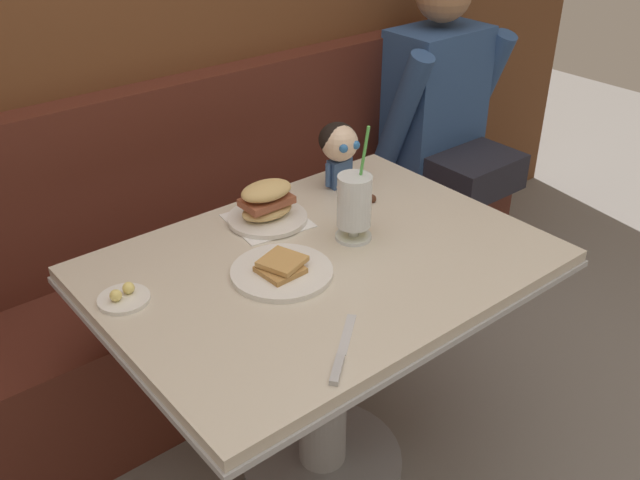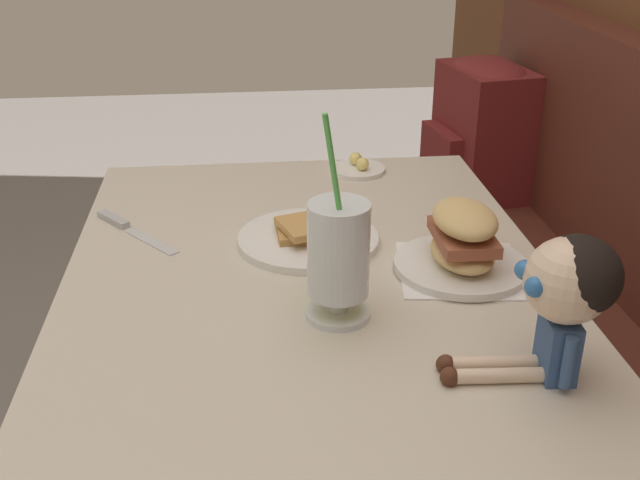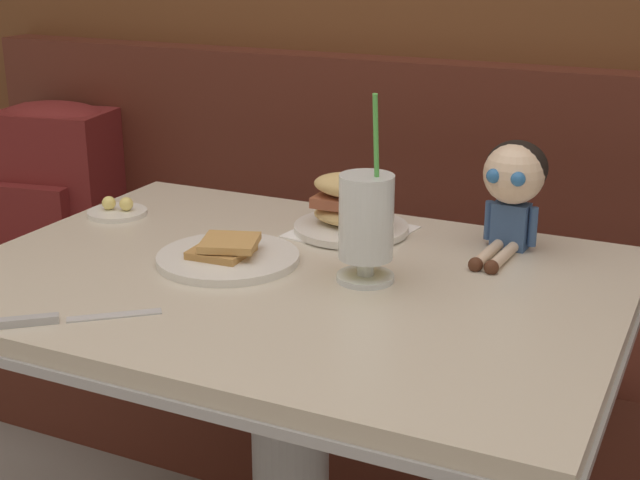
{
  "view_description": "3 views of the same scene",
  "coord_description": "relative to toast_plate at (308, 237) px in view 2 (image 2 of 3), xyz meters",
  "views": [
    {
      "loc": [
        -0.96,
        -0.98,
        1.68
      ],
      "look_at": [
        -0.03,
        0.16,
        0.82
      ],
      "focal_mm": 39.76,
      "sensor_mm": 36.0,
      "label": 1
    },
    {
      "loc": [
        1.09,
        0.08,
        1.33
      ],
      "look_at": [
        0.12,
        0.18,
        0.86
      ],
      "focal_mm": 43.01,
      "sensor_mm": 36.0,
      "label": 2
    },
    {
      "loc": [
        0.66,
        -1.08,
        1.29
      ],
      "look_at": [
        0.05,
        0.2,
        0.8
      ],
      "focal_mm": 50.66,
      "sensor_mm": 36.0,
      "label": 3
    }
  ],
  "objects": [
    {
      "name": "butter_knife",
      "position": [
        -0.1,
        -0.33,
        -0.01
      ],
      "size": [
        0.19,
        0.16,
        0.01
      ],
      "color": "silver",
      "rests_on": "diner_table"
    },
    {
      "name": "diner_table",
      "position": [
        0.12,
        -0.01,
        -0.21
      ],
      "size": [
        1.11,
        0.81,
        0.74
      ],
      "color": "beige",
      "rests_on": "ground"
    },
    {
      "name": "toast_plate",
      "position": [
        0.0,
        0.0,
        0.0
      ],
      "size": [
        0.25,
        0.25,
        0.04
      ],
      "color": "white",
      "rests_on": "diner_table"
    },
    {
      "name": "milkshake_glass",
      "position": [
        0.25,
        0.02,
        0.09
      ],
      "size": [
        0.1,
        0.1,
        0.32
      ],
      "color": "silver",
      "rests_on": "diner_table"
    },
    {
      "name": "backpack",
      "position": [
        -0.9,
        0.6,
        -0.09
      ],
      "size": [
        0.33,
        0.29,
        0.41
      ],
      "color": "maroon",
      "rests_on": "booth_bench"
    },
    {
      "name": "seated_doll",
      "position": [
        0.43,
        0.28,
        0.12
      ],
      "size": [
        0.12,
        0.22,
        0.2
      ],
      "color": "#385689",
      "rests_on": "diner_table"
    },
    {
      "name": "booth_bench",
      "position": [
        0.12,
        0.62,
        -0.42
      ],
      "size": [
        2.6,
        0.48,
        1.0
      ],
      "color": "#512319",
      "rests_on": "ground"
    },
    {
      "name": "sandwich_plate",
      "position": [
        0.13,
        0.24,
        0.03
      ],
      "size": [
        0.22,
        0.22,
        0.12
      ],
      "color": "white",
      "rests_on": "diner_table"
    },
    {
      "name": "butter_saucer",
      "position": [
        -0.35,
        0.14,
        -0.0
      ],
      "size": [
        0.12,
        0.12,
        0.04
      ],
      "color": "white",
      "rests_on": "diner_table"
    }
  ]
}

